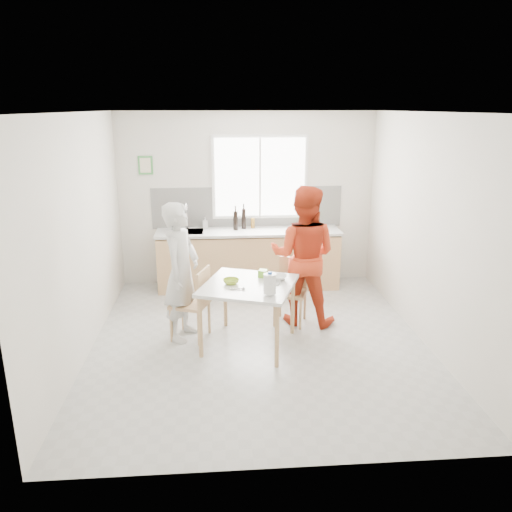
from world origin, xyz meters
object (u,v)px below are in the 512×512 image
at_px(chair_left, 195,301).
at_px(wine_bottle_b, 236,220).
at_px(wine_bottle_a, 244,219).
at_px(bowl_green, 231,281).
at_px(dining_table, 249,290).
at_px(person_white, 181,272).
at_px(person_red, 303,256).
at_px(milk_jug, 270,283).
at_px(chair_far, 291,288).
at_px(bowl_white, 279,277).

xyz_separation_m(chair_left, wine_bottle_b, (0.57, 1.85, 0.57)).
height_order(chair_left, wine_bottle_a, wine_bottle_a).
bearing_deg(chair_left, bowl_green, 84.08).
bearing_deg(bowl_green, wine_bottle_b, 86.28).
distance_m(dining_table, person_white, 0.86).
relative_size(person_red, bowl_green, 9.83).
bearing_deg(wine_bottle_b, person_red, -60.53).
bearing_deg(milk_jug, person_white, 166.56).
relative_size(dining_table, chair_far, 1.50).
height_order(milk_jug, wine_bottle_a, wine_bottle_a).
distance_m(chair_left, bowl_green, 0.57).
distance_m(chair_left, wine_bottle_b, 2.02).
relative_size(person_white, wine_bottle_b, 5.65).
distance_m(chair_far, milk_jug, 1.18).
xyz_separation_m(dining_table, bowl_white, (0.37, 0.14, 0.11)).
distance_m(chair_left, person_white, 0.39).
xyz_separation_m(chair_far, milk_jug, (-0.39, -1.02, 0.44)).
bearing_deg(dining_table, milk_jug, -60.29).
bearing_deg(dining_table, person_white, 160.46).
relative_size(dining_table, person_white, 0.76).
bearing_deg(person_red, bowl_white, 72.08).
relative_size(wine_bottle_a, wine_bottle_b, 1.07).
xyz_separation_m(person_white, bowl_white, (1.16, -0.15, -0.05)).
distance_m(dining_table, wine_bottle_b, 2.11).
bearing_deg(wine_bottle_a, chair_far, -70.15).
height_order(wine_bottle_a, wine_bottle_b, wine_bottle_a).
distance_m(bowl_green, wine_bottle_b, 2.08).
xyz_separation_m(person_red, bowl_green, (-0.95, -0.61, -0.11)).
distance_m(wine_bottle_a, wine_bottle_b, 0.15).
bearing_deg(chair_far, bowl_white, -95.06).
height_order(person_white, bowl_green, person_white).
bearing_deg(chair_far, wine_bottle_b, 134.84).
distance_m(person_red, bowl_white, 0.63).
relative_size(person_white, milk_jug, 6.90).
distance_m(person_red, milk_jug, 1.13).
relative_size(dining_table, wine_bottle_b, 4.29).
distance_m(person_red, wine_bottle_a, 1.68).
distance_m(person_red, bowl_green, 1.13).
xyz_separation_m(person_red, milk_jug, (-0.53, -1.00, -0.00)).
bearing_deg(bowl_green, chair_far, 38.00).
height_order(chair_far, bowl_white, chair_far).
xyz_separation_m(wine_bottle_a, wine_bottle_b, (-0.13, -0.08, -0.01)).
bearing_deg(milk_jug, bowl_green, 156.40).
distance_m(bowl_green, wine_bottle_a, 2.17).
distance_m(chair_left, milk_jug, 1.12).
distance_m(dining_table, chair_far, 0.91).
height_order(person_red, wine_bottle_a, person_red).
xyz_separation_m(chair_far, bowl_white, (-0.24, -0.52, 0.33)).
bearing_deg(wine_bottle_a, chair_left, -110.03).
distance_m(person_white, milk_jug, 1.20).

